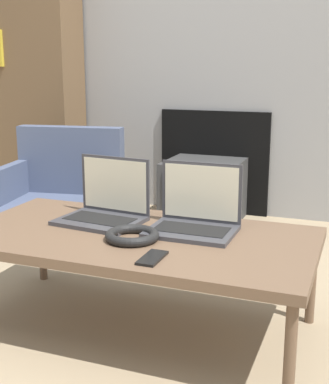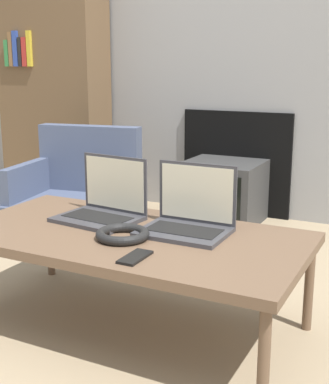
% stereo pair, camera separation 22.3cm
% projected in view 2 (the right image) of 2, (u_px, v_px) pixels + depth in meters
% --- Properties ---
extents(ground_plane, '(14.00, 14.00, 0.00)m').
position_uv_depth(ground_plane, '(80.00, 370.00, 1.79)').
color(ground_plane, '#998466').
extents(wall_back, '(7.00, 0.08, 2.60)m').
position_uv_depth(wall_back, '(271.00, 17.00, 3.34)').
color(wall_back, '#999999').
rests_on(wall_back, ground_plane).
extents(table, '(1.31, 0.68, 0.38)m').
position_uv_depth(table, '(128.00, 240.00, 2.00)').
color(table, brown).
rests_on(table, ground_plane).
extents(laptop_left, '(0.34, 0.28, 0.25)m').
position_uv_depth(laptop_left, '(104.00, 205.00, 2.17)').
color(laptop_left, '#38383D').
rests_on(laptop_left, table).
extents(laptop_right, '(0.32, 0.24, 0.25)m').
position_uv_depth(laptop_right, '(189.00, 217.00, 2.00)').
color(laptop_right, '#38383D').
rests_on(laptop_right, table).
extents(headphones, '(0.19, 0.19, 0.03)m').
position_uv_depth(headphones, '(123.00, 234.00, 1.92)').
color(headphones, black).
rests_on(headphones, table).
extents(phone, '(0.06, 0.14, 0.01)m').
position_uv_depth(phone, '(135.00, 257.00, 1.73)').
color(phone, black).
rests_on(phone, table).
extents(tv, '(0.48, 0.46, 0.40)m').
position_uv_depth(tv, '(223.00, 192.00, 3.43)').
color(tv, '#383838').
rests_on(tv, ground_plane).
extents(armchair, '(0.73, 0.68, 0.63)m').
position_uv_depth(armchair, '(80.00, 183.00, 3.18)').
color(armchair, '#47516B').
rests_on(armchair, ground_plane).
extents(bookshelf, '(0.81, 0.32, 1.78)m').
position_uv_depth(bookshelf, '(54.00, 79.00, 3.94)').
color(bookshelf, brown).
rests_on(bookshelf, ground_plane).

